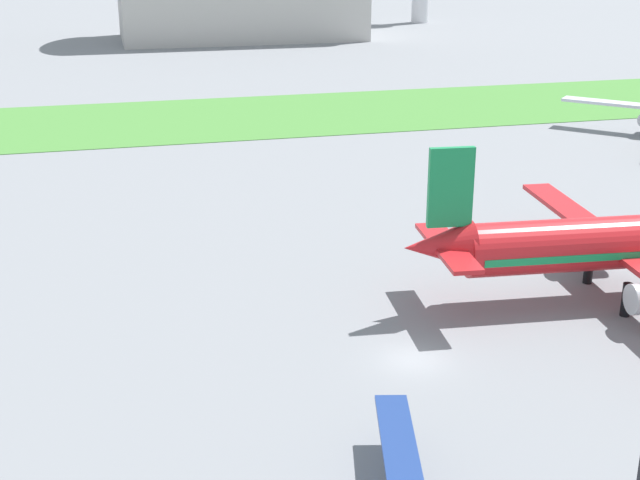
% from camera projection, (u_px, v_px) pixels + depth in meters
% --- Properties ---
extents(ground_plane, '(600.00, 600.00, 0.00)m').
position_uv_depth(ground_plane, '(413.00, 360.00, 54.80)').
color(ground_plane, gray).
extents(grass_taxiway_strip, '(360.00, 28.00, 0.08)m').
position_uv_depth(grass_taxiway_strip, '(233.00, 117.00, 121.70)').
color(grass_taxiway_strip, '#478438').
rests_on(grass_taxiway_strip, ground_plane).
extents(airplane_midfield_jet, '(32.21, 32.79, 11.58)m').
position_uv_depth(airplane_midfield_jet, '(626.00, 243.00, 62.38)').
color(airplane_midfield_jet, red).
rests_on(airplane_midfield_jet, ground_plane).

